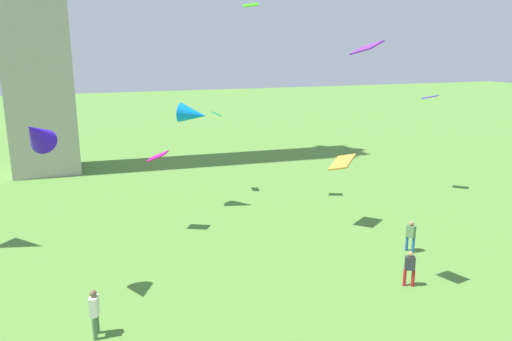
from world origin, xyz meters
The scene contains 11 objects.
person_0 centered at (-8.87, 14.41, 1.01)m, with size 0.38×0.54×1.78m.
person_1 centered at (3.83, 13.48, 0.89)m, with size 0.47×0.41×1.58m.
person_3 centered at (6.28, 16.49, 0.91)m, with size 0.37×0.47×1.60m.
kite_flying_0 centered at (1.81, 26.99, 12.45)m, with size 1.07×0.95×0.32m.
kite_flying_1 centered at (-10.26, 17.44, 6.82)m, with size 1.54×1.96×1.60m.
kite_flying_2 centered at (1.30, 13.77, 9.90)m, with size 0.89×1.26×0.56m.
kite_flying_3 centered at (0.46, 30.04, 5.59)m, with size 0.89×1.17×0.46m.
kite_flying_4 centered at (-4.75, 23.93, 4.27)m, with size 1.26×1.23×0.57m.
kite_flying_5 centered at (4.97, 21.04, 3.75)m, with size 1.87×1.89×0.82m.
kite_flying_6 centered at (14.18, 25.04, 6.70)m, with size 1.22×1.26×0.28m.
kite_flying_8 centered at (-1.94, 27.08, 6.03)m, with size 2.17×2.00×1.38m.
Camera 1 is at (-9.29, -1.99, 9.81)m, focal length 34.44 mm.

